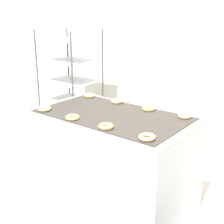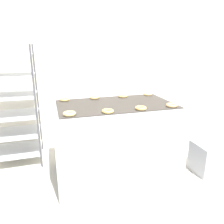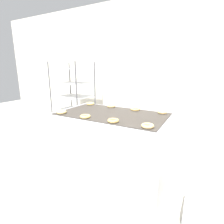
% 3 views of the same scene
% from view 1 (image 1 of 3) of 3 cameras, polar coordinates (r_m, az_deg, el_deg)
% --- Properties ---
extents(wall_back, '(8.00, 0.05, 2.80)m').
position_cam_1_polar(wall_back, '(4.00, 12.95, 10.90)').
color(wall_back, silver).
rests_on(wall_back, ground_plane).
extents(fryer_machine, '(1.50, 0.90, 0.95)m').
position_cam_1_polar(fryer_machine, '(3.08, 0.00, -8.78)').
color(fryer_machine, '#A8AAB2').
rests_on(fryer_machine, ground_plane).
extents(baking_rack_cart, '(0.67, 0.59, 1.64)m').
position_cam_1_polar(baking_rack_cart, '(4.25, -7.53, 3.83)').
color(baking_rack_cart, '#4C4C51').
rests_on(baking_rack_cart, ground_plane).
extents(donut_near_left, '(0.13, 0.13, 0.04)m').
position_cam_1_polar(donut_near_left, '(3.07, -12.25, 0.62)').
color(donut_near_left, '#D5B86E').
rests_on(donut_near_left, fryer_machine).
extents(donut_near_midleft, '(0.13, 0.13, 0.03)m').
position_cam_1_polar(donut_near_midleft, '(2.78, -7.23, -0.97)').
color(donut_near_midleft, '#E7BF60').
rests_on(donut_near_midleft, fryer_machine).
extents(donut_near_midright, '(0.13, 0.13, 0.03)m').
position_cam_1_polar(donut_near_midright, '(2.54, -1.09, -2.62)').
color(donut_near_midright, '#E3B25E').
rests_on(donut_near_midright, fryer_machine).
extents(donut_near_right, '(0.13, 0.13, 0.04)m').
position_cam_1_polar(donut_near_right, '(2.34, 6.42, -4.59)').
color(donut_near_right, tan).
rests_on(donut_near_right, fryer_machine).
extents(donut_far_left, '(0.12, 0.12, 0.04)m').
position_cam_1_polar(donut_far_left, '(3.49, -4.18, 3.04)').
color(donut_far_left, '#E5BB65').
rests_on(donut_far_left, fryer_machine).
extents(donut_far_midleft, '(0.12, 0.12, 0.03)m').
position_cam_1_polar(donut_far_midleft, '(3.25, 0.89, 1.98)').
color(donut_far_midleft, tan).
rests_on(donut_far_midleft, fryer_machine).
extents(donut_far_midright, '(0.13, 0.13, 0.03)m').
position_cam_1_polar(donut_far_midright, '(3.03, 6.70, 0.64)').
color(donut_far_midright, '#E7BA61').
rests_on(donut_far_midright, fryer_machine).
extents(donut_far_right, '(0.12, 0.12, 0.03)m').
position_cam_1_polar(donut_far_right, '(2.87, 13.17, -0.69)').
color(donut_far_right, '#ECBE6E').
rests_on(donut_far_right, fryer_machine).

